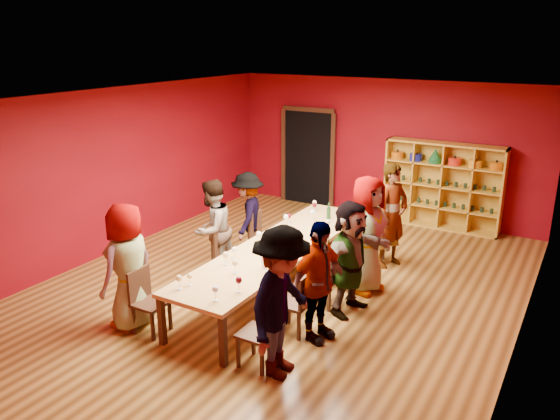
# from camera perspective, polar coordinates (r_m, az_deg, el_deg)

# --- Properties ---
(room_shell) EXTENTS (7.10, 9.10, 3.04)m
(room_shell) POSITION_cam_1_polar(r_m,az_deg,el_deg) (8.25, -0.09, 1.12)
(room_shell) COLOR brown
(room_shell) RESTS_ON ground
(tasting_table) EXTENTS (1.10, 4.50, 0.75)m
(tasting_table) POSITION_cam_1_polar(r_m,az_deg,el_deg) (8.52, -0.08, -4.05)
(tasting_table) COLOR tan
(tasting_table) RESTS_ON ground
(doorway) EXTENTS (1.40, 0.17, 2.30)m
(doorway) POSITION_cam_1_polar(r_m,az_deg,el_deg) (12.96, 3.03, 5.53)
(doorway) COLOR black
(doorway) RESTS_ON ground
(shelving_unit) EXTENTS (2.40, 0.40, 1.80)m
(shelving_unit) POSITION_cam_1_polar(r_m,az_deg,el_deg) (11.79, 16.67, 2.87)
(shelving_unit) COLOR gold
(shelving_unit) RESTS_ON ground
(chair_person_left_0) EXTENTS (0.42, 0.42, 0.89)m
(chair_person_left_0) POSITION_cam_1_polar(r_m,az_deg,el_deg) (7.67, -13.82, -8.86)
(chair_person_left_0) COLOR black
(chair_person_left_0) RESTS_ON ground
(person_left_0) EXTENTS (0.49, 0.88, 1.77)m
(person_left_0) POSITION_cam_1_polar(r_m,az_deg,el_deg) (7.70, -15.59, -5.71)
(person_left_0) COLOR #6082C6
(person_left_0) RESTS_ON ground
(chair_person_left_2) EXTENTS (0.42, 0.42, 0.89)m
(chair_person_left_2) POSITION_cam_1_polar(r_m,az_deg,el_deg) (8.96, -5.54, -4.41)
(chair_person_left_2) COLOR black
(chair_person_left_2) RESTS_ON ground
(person_left_2) EXTENTS (0.47, 0.82, 1.67)m
(person_left_2) POSITION_cam_1_polar(r_m,az_deg,el_deg) (9.00, -7.10, -2.04)
(person_left_2) COLOR white
(person_left_2) RESTS_ON ground
(chair_person_left_3) EXTENTS (0.42, 0.42, 0.89)m
(chair_person_left_3) POSITION_cam_1_polar(r_m,az_deg,el_deg) (9.74, -2.06, -2.49)
(chair_person_left_3) COLOR black
(chair_person_left_3) RESTS_ON ground
(person_left_3) EXTENTS (0.76, 1.10, 1.58)m
(person_left_3) POSITION_cam_1_polar(r_m,az_deg,el_deg) (9.78, -3.37, -0.59)
(person_left_3) COLOR #BC7E8C
(person_left_3) RESTS_ON ground
(chair_person_right_0) EXTENTS (0.42, 0.42, 0.89)m
(chair_person_right_0) POSITION_cam_1_polar(r_m,az_deg,el_deg) (6.70, -1.80, -12.46)
(chair_person_right_0) COLOR black
(chair_person_right_0) RESTS_ON ground
(person_right_0) EXTENTS (0.60, 1.24, 1.86)m
(person_right_0) POSITION_cam_1_polar(r_m,az_deg,el_deg) (6.37, 0.17, -9.69)
(person_right_0) COLOR #6087C5
(person_right_0) RESTS_ON ground
(chair_person_right_1) EXTENTS (0.42, 0.42, 0.89)m
(chair_person_right_1) POSITION_cam_1_polar(r_m,az_deg,el_deg) (7.39, 2.02, -9.38)
(chair_person_right_1) COLOR black
(chair_person_right_1) RESTS_ON ground
(person_right_1) EXTENTS (0.66, 1.05, 1.65)m
(person_right_1) POSITION_cam_1_polar(r_m,az_deg,el_deg) (7.13, 3.97, -7.50)
(person_right_1) COLOR #4B4B50
(person_right_1) RESTS_ON ground
(chair_person_right_2) EXTENTS (0.42, 0.42, 0.89)m
(chair_person_right_2) POSITION_cam_1_polar(r_m,az_deg,el_deg) (8.13, 5.15, -6.79)
(chair_person_right_2) COLOR black
(chair_person_right_2) RESTS_ON ground
(person_right_2) EXTENTS (0.73, 1.62, 1.69)m
(person_right_2) POSITION_cam_1_polar(r_m,az_deg,el_deg) (7.88, 7.35, -4.95)
(person_right_2) COLOR silver
(person_right_2) RESTS_ON ground
(chair_person_right_3) EXTENTS (0.42, 0.42, 0.89)m
(chair_person_right_3) POSITION_cam_1_polar(r_m,az_deg,el_deg) (8.78, 7.32, -4.96)
(chair_person_right_3) COLOR black
(chair_person_right_3) RESTS_ON ground
(person_right_3) EXTENTS (0.72, 1.01, 1.87)m
(person_right_3) POSITION_cam_1_polar(r_m,az_deg,el_deg) (8.53, 9.03, -2.57)
(person_right_3) COLOR #4D4D52
(person_right_3) RESTS_ON ground
(chair_person_right_4) EXTENTS (0.42, 0.42, 0.89)m
(chair_person_right_4) POSITION_cam_1_polar(r_m,az_deg,el_deg) (9.79, 10.02, -2.65)
(chair_person_right_4) COLOR black
(chair_person_right_4) RESTS_ON ground
(person_right_4) EXTENTS (0.70, 0.80, 1.83)m
(person_right_4) POSITION_cam_1_polar(r_m,az_deg,el_deg) (9.57, 11.63, -0.57)
(person_right_4) COLOR #C28290
(person_right_4) RESTS_ON ground
(wine_glass_0) EXTENTS (0.07, 0.07, 0.18)m
(wine_glass_0) POSITION_cam_1_polar(r_m,az_deg,el_deg) (7.24, -9.43, -6.87)
(wine_glass_0) COLOR white
(wine_glass_0) RESTS_ON tasting_table
(wine_glass_1) EXTENTS (0.07, 0.07, 0.18)m
(wine_glass_1) POSITION_cam_1_polar(r_m,az_deg,el_deg) (9.85, 6.98, 0.02)
(wine_glass_1) COLOR white
(wine_glass_1) RESTS_ON tasting_table
(wine_glass_2) EXTENTS (0.08, 0.08, 0.19)m
(wine_glass_2) POSITION_cam_1_polar(r_m,az_deg,el_deg) (10.02, 3.63, 0.46)
(wine_glass_2) COLOR white
(wine_glass_2) RESTS_ON tasting_table
(wine_glass_3) EXTENTS (0.08, 0.08, 0.21)m
(wine_glass_3) POSITION_cam_1_polar(r_m,az_deg,el_deg) (8.98, 4.23, -1.57)
(wine_glass_3) COLOR white
(wine_glass_3) RESTS_ON tasting_table
(wine_glass_4) EXTENTS (0.08, 0.08, 0.20)m
(wine_glass_4) POSITION_cam_1_polar(r_m,az_deg,el_deg) (6.79, -6.78, -8.29)
(wine_glass_4) COLOR white
(wine_glass_4) RESTS_ON tasting_table
(wine_glass_5) EXTENTS (0.08, 0.08, 0.20)m
(wine_glass_5) POSITION_cam_1_polar(r_m,az_deg,el_deg) (8.53, -2.24, -2.59)
(wine_glass_5) COLOR white
(wine_glass_5) RESTS_ON tasting_table
(wine_glass_6) EXTENTS (0.07, 0.07, 0.18)m
(wine_glass_6) POSITION_cam_1_polar(r_m,az_deg,el_deg) (8.37, 2.02, -3.14)
(wine_glass_6) COLOR white
(wine_glass_6) RESTS_ON tasting_table
(wine_glass_7) EXTENTS (0.08, 0.08, 0.19)m
(wine_glass_7) POSITION_cam_1_polar(r_m,az_deg,el_deg) (8.71, -1.01, -2.23)
(wine_glass_7) COLOR white
(wine_glass_7) RESTS_ON tasting_table
(wine_glass_8) EXTENTS (0.08, 0.08, 0.20)m
(wine_glass_8) POSITION_cam_1_polar(r_m,az_deg,el_deg) (7.79, -5.72, -4.74)
(wine_glass_8) COLOR white
(wine_glass_8) RESTS_ON tasting_table
(wine_glass_9) EXTENTS (0.08, 0.08, 0.20)m
(wine_glass_9) POSITION_cam_1_polar(r_m,az_deg,el_deg) (7.53, -1.47, -5.49)
(wine_glass_9) COLOR white
(wine_glass_9) RESTS_ON tasting_table
(wine_glass_10) EXTENTS (0.07, 0.07, 0.18)m
(wine_glass_10) POSITION_cam_1_polar(r_m,az_deg,el_deg) (8.00, -4.79, -4.19)
(wine_glass_10) COLOR white
(wine_glass_10) RESTS_ON tasting_table
(wine_glass_11) EXTENTS (0.08, 0.08, 0.21)m
(wine_glass_11) POSITION_cam_1_polar(r_m,az_deg,el_deg) (9.10, 5.02, -1.32)
(wine_glass_11) COLOR white
(wine_glass_11) RESTS_ON tasting_table
(wine_glass_12) EXTENTS (0.07, 0.07, 0.18)m
(wine_glass_12) POSITION_cam_1_polar(r_m,az_deg,el_deg) (8.71, 1.71, -2.32)
(wine_glass_12) COLOR white
(wine_glass_12) RESTS_ON tasting_table
(wine_glass_13) EXTENTS (0.08, 0.08, 0.20)m
(wine_glass_13) POSITION_cam_1_polar(r_m,az_deg,el_deg) (7.15, -10.52, -7.09)
(wine_glass_13) COLOR white
(wine_glass_13) RESTS_ON tasting_table
(wine_glass_14) EXTENTS (0.08, 0.08, 0.21)m
(wine_glass_14) POSITION_cam_1_polar(r_m,az_deg,el_deg) (9.76, 6.85, -0.04)
(wine_glass_14) COLOR white
(wine_glass_14) RESTS_ON tasting_table
(wine_glass_15) EXTENTS (0.09, 0.09, 0.21)m
(wine_glass_15) POSITION_cam_1_polar(r_m,az_deg,el_deg) (9.30, 0.62, -0.79)
(wine_glass_15) COLOR white
(wine_glass_15) RESTS_ON tasting_table
(wine_glass_16) EXTENTS (0.09, 0.09, 0.22)m
(wine_glass_16) POSITION_cam_1_polar(r_m,az_deg,el_deg) (7.65, -1.56, -4.99)
(wine_glass_16) COLOR white
(wine_glass_16) RESTS_ON tasting_table
(wine_glass_17) EXTENTS (0.08, 0.08, 0.20)m
(wine_glass_17) POSITION_cam_1_polar(r_m,az_deg,el_deg) (8.13, 1.31, -3.70)
(wine_glass_17) COLOR white
(wine_glass_17) RESTS_ON tasting_table
(wine_glass_18) EXTENTS (0.09, 0.09, 0.21)m
(wine_glass_18) POSITION_cam_1_polar(r_m,az_deg,el_deg) (6.98, -4.34, -7.39)
(wine_glass_18) COLOR white
(wine_glass_18) RESTS_ON tasting_table
(wine_glass_19) EXTENTS (0.08, 0.08, 0.20)m
(wine_glass_19) POSITION_cam_1_polar(r_m,az_deg,el_deg) (9.58, 3.38, -0.29)
(wine_glass_19) COLOR white
(wine_glass_19) RESTS_ON tasting_table
(wine_glass_20) EXTENTS (0.08, 0.08, 0.21)m
(wine_glass_20) POSITION_cam_1_polar(r_m,az_deg,el_deg) (10.13, 3.63, 0.72)
(wine_glass_20) COLOR white
(wine_glass_20) RESTS_ON tasting_table
(wine_glass_21) EXTENTS (0.08, 0.08, 0.19)m
(wine_glass_21) POSITION_cam_1_polar(r_m,az_deg,el_deg) (8.16, -1.81, -3.61)
(wine_glass_21) COLOR white
(wine_glass_21) RESTS_ON tasting_table
(wine_glass_22) EXTENTS (0.08, 0.08, 0.20)m
(wine_glass_22) POSITION_cam_1_polar(r_m,az_deg,el_deg) (7.51, -4.72, -5.59)
(wine_glass_22) COLOR white
(wine_glass_22) RESTS_ON tasting_table
(wine_glass_23) EXTENTS (0.08, 0.08, 0.19)m
(wine_glass_23) POSITION_cam_1_polar(r_m,az_deg,el_deg) (9.40, 0.96, -0.67)
(wine_glass_23) COLOR white
(wine_glass_23) RESTS_ON tasting_table
(spittoon_bowl) EXTENTS (0.30, 0.30, 0.16)m
(spittoon_bowl) POSITION_cam_1_polar(r_m,az_deg,el_deg) (8.49, 0.26, -3.25)
(spittoon_bowl) COLOR silver
(spittoon_bowl) RESTS_ON tasting_table
(carafe_a) EXTENTS (0.10, 0.10, 0.24)m
(carafe_a) POSITION_cam_1_polar(r_m,az_deg,el_deg) (8.54, -0.67, -2.86)
(carafe_a) COLOR white
(carafe_a) RESTS_ON tasting_table
(carafe_b) EXTENTS (0.12, 0.12, 0.25)m
(carafe_b) POSITION_cam_1_polar(r_m,az_deg,el_deg) (7.68, -1.62, -5.24)
(carafe_b) COLOR white
(carafe_b) RESTS_ON tasting_table
(wine_bottle) EXTENTS (0.10, 0.10, 0.30)m
(wine_bottle) POSITION_cam_1_polar(r_m,az_deg,el_deg) (9.72, 5.10, -0.29)
(wine_bottle) COLOR #153A1B
(wine_bottle) RESTS_ON tasting_table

